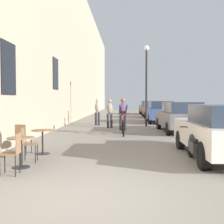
{
  "coord_description": "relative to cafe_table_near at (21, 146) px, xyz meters",
  "views": [
    {
      "loc": [
        0.56,
        -4.47,
        1.59
      ],
      "look_at": [
        -0.18,
        11.95,
        0.9
      ],
      "focal_mm": 44.55,
      "sensor_mm": 36.0,
      "label": 1
    }
  ],
  "objects": [
    {
      "name": "cafe_chair_near_toward_wall",
      "position": [
        0.08,
        -0.63,
        -0.0
      ],
      "size": [
        0.41,
        0.41,
        0.89
      ],
      "color": "black",
      "rests_on": "ground_plane"
    },
    {
      "name": "cyclist_on_bicycle",
      "position": [
        2.37,
        6.4,
        0.29
      ],
      "size": [
        0.52,
        1.76,
        1.74
      ],
      "color": "black",
      "rests_on": "ground_plane"
    },
    {
      "name": "pedestrian_mid",
      "position": [
        0.73,
        11.08,
        0.44
      ],
      "size": [
        0.38,
        0.3,
        1.7
      ],
      "color": "#26262D",
      "rests_on": "ground_plane"
    },
    {
      "name": "ground_plane",
      "position": [
        1.88,
        -1.93,
        -0.52
      ],
      "size": [
        88.0,
        88.0,
        0.0
      ],
      "primitive_type": "plane",
      "color": "gray"
    },
    {
      "name": "cafe_table_near",
      "position": [
        0.0,
        0.0,
        0.0
      ],
      "size": [
        0.64,
        0.64,
        0.72
      ],
      "color": "black",
      "rests_on": "ground_plane"
    },
    {
      "name": "cafe_chair_near_toward_street",
      "position": [
        -0.08,
        0.61,
        -0.0
      ],
      "size": [
        0.43,
        0.43,
        0.89
      ],
      "color": "black",
      "rests_on": "ground_plane"
    },
    {
      "name": "cafe_chair_mid_toward_street",
      "position": [
        -0.56,
        1.59,
        -0.0
      ],
      "size": [
        0.44,
        0.44,
        0.89
      ],
      "color": "black",
      "rests_on": "ground_plane"
    },
    {
      "name": "pedestrian_near",
      "position": [
        1.59,
        9.59,
        0.41
      ],
      "size": [
        0.37,
        0.28,
        1.66
      ],
      "color": "#26262D",
      "rests_on": "ground_plane"
    },
    {
      "name": "parked_car_fifth",
      "position": [
        5.1,
        24.89,
        0.27
      ],
      "size": [
        1.85,
        4.28,
        1.52
      ],
      "color": "#23512D",
      "rests_on": "ground_plane"
    },
    {
      "name": "parked_motorcycle",
      "position": [
        4.26,
        0.75,
        -0.12
      ],
      "size": [
        0.62,
        2.15,
        0.92
      ],
      "color": "black",
      "rests_on": "ground_plane"
    },
    {
      "name": "parked_car_nearest",
      "position": [
        5.06,
        1.24,
        0.24
      ],
      "size": [
        1.78,
        4.16,
        1.48
      ],
      "color": "beige",
      "rests_on": "ground_plane"
    },
    {
      "name": "building_facade_left",
      "position": [
        -1.57,
        12.07,
        5.24
      ],
      "size": [
        0.54,
        68.0,
        11.52
      ],
      "color": "tan",
      "rests_on": "ground_plane"
    },
    {
      "name": "street_lamp",
      "position": [
        3.76,
        10.54,
        2.59
      ],
      "size": [
        0.32,
        0.32,
        4.9
      ],
      "color": "black",
      "rests_on": "ground_plane"
    },
    {
      "name": "parked_car_fourth",
      "position": [
        5.04,
        19.17,
        0.24
      ],
      "size": [
        1.77,
        4.14,
        1.47
      ],
      "color": "maroon",
      "rests_on": "ground_plane"
    },
    {
      "name": "cafe_table_mid",
      "position": [
        0.02,
        1.67,
        0.0
      ],
      "size": [
        0.64,
        0.64,
        0.72
      ],
      "color": "black",
      "rests_on": "ground_plane"
    },
    {
      "name": "parked_car_second",
      "position": [
        5.2,
        7.57,
        0.26
      ],
      "size": [
        1.92,
        4.3,
        1.51
      ],
      "color": "#595960",
      "rests_on": "ground_plane"
    },
    {
      "name": "parked_car_third",
      "position": [
        4.95,
        13.45,
        0.28
      ],
      "size": [
        1.84,
        4.33,
        1.54
      ],
      "color": "#384C84",
      "rests_on": "ground_plane"
    }
  ]
}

